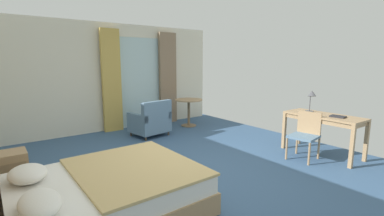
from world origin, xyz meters
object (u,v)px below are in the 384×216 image
at_px(closed_book, 338,117).
at_px(armchair_by_window, 151,122).
at_px(nightstand, 10,172).
at_px(bed, 103,194).
at_px(writing_desk, 324,120).
at_px(desk_chair, 306,133).
at_px(round_cafe_table, 189,106).
at_px(desk_lamp, 312,96).

xyz_separation_m(closed_book, armchair_by_window, (-1.95, 3.37, -0.44)).
distance_m(nightstand, closed_book, 5.25).
bearing_deg(bed, closed_book, -9.66).
xyz_separation_m(writing_desk, desk_chair, (-0.45, 0.08, -0.20)).
bearing_deg(closed_book, nightstand, 150.99).
distance_m(desk_chair, closed_book, 0.63).
distance_m(bed, round_cafe_table, 4.50).
xyz_separation_m(desk_lamp, closed_book, (-0.04, -0.54, -0.31)).
bearing_deg(writing_desk, closed_book, -95.62).
distance_m(desk_chair, desk_lamp, 0.80).
bearing_deg(closed_book, round_cafe_table, 93.59).
bearing_deg(nightstand, desk_lamp, -16.91).
height_order(closed_book, armchair_by_window, armchair_by_window).
distance_m(desk_lamp, armchair_by_window, 3.54).
xyz_separation_m(armchair_by_window, round_cafe_table, (1.32, 0.28, 0.21)).
distance_m(bed, closed_book, 4.11).
relative_size(bed, writing_desk, 1.54).
distance_m(nightstand, round_cafe_table, 4.50).
height_order(writing_desk, desk_lamp, desk_lamp).
relative_size(writing_desk, round_cafe_table, 1.86).
bearing_deg(nightstand, writing_desk, -19.91).
height_order(nightstand, writing_desk, writing_desk).
height_order(armchair_by_window, round_cafe_table, armchair_by_window).
xyz_separation_m(bed, desk_lamp, (4.06, -0.14, 0.83)).
bearing_deg(desk_chair, writing_desk, -10.35).
xyz_separation_m(bed, desk_chair, (3.60, -0.34, 0.21)).
height_order(desk_lamp, closed_book, desk_lamp).
xyz_separation_m(nightstand, writing_desk, (4.85, -1.76, 0.40)).
distance_m(nightstand, armchair_by_window, 3.17).
distance_m(nightstand, desk_lamp, 5.15).
height_order(bed, closed_book, bed).
relative_size(closed_book, armchair_by_window, 0.27).
bearing_deg(desk_lamp, nightstand, 163.09).
height_order(desk_chair, round_cafe_table, desk_chair).
relative_size(writing_desk, closed_book, 5.74).
height_order(nightstand, armchair_by_window, armchair_by_window).
xyz_separation_m(writing_desk, armchair_by_window, (-1.98, 3.10, -0.33)).
distance_m(closed_book, armchair_by_window, 3.92).
relative_size(bed, desk_chair, 2.51).
xyz_separation_m(nightstand, closed_book, (4.82, -2.02, 0.50)).
xyz_separation_m(desk_chair, closed_book, (0.42, -0.35, 0.31)).
height_order(bed, desk_lamp, desk_lamp).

